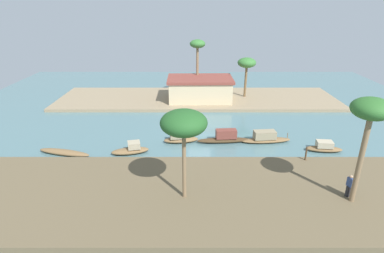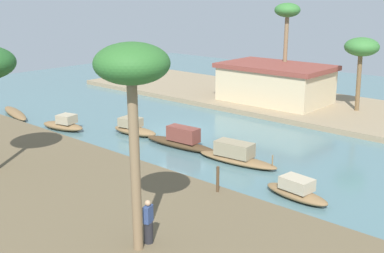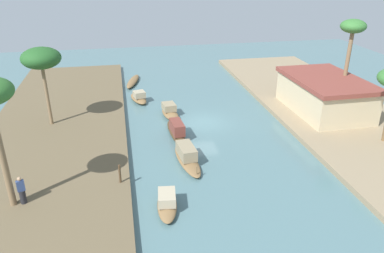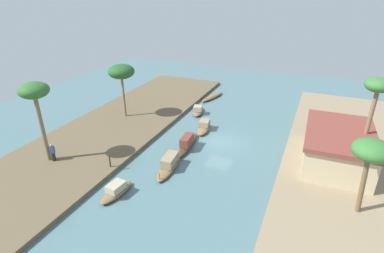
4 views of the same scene
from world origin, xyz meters
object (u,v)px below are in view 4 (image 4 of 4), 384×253
Objects in this scene: person_on_near_bank at (53,153)px; riverside_building at (338,147)px; palm_tree_left_far at (34,94)px; sampan_near_left_bank at (187,143)px; mooring_post at (110,161)px; sampan_foreground at (116,191)px; sampan_midstream at (198,110)px; sampan_with_tall_canopy at (212,97)px; sampan_open_hull at (204,127)px; palm_tree_right_short at (372,152)px; palm_tree_right_tall at (377,91)px; sampan_downstream_large at (169,164)px; palm_tree_left_near at (121,72)px.

riverside_building reaches higher than person_on_near_bank.
riverside_building is (-9.72, 23.81, -4.73)m from palm_tree_left_far.
sampan_near_left_bank is 7.87m from mooring_post.
sampan_midstream is at bearing -172.35° from sampan_foreground.
palm_tree_left_far reaches higher than person_on_near_bank.
sampan_midstream reaches higher than sampan_with_tall_canopy.
sampan_near_left_bank is (4.38, -0.06, 0.08)m from sampan_open_hull.
sampan_with_tall_canopy is at bearing -129.26° from riverside_building.
sampan_foreground is 0.62× the size of palm_tree_right_short.
palm_tree_right_tall is at bearing 111.37° from palm_tree_left_far.
sampan_midstream is 2.96× the size of mooring_post.
palm_tree_right_short is (4.33, 14.87, 4.59)m from sampan_near_left_bank.
sampan_open_hull is at bearing 174.78° from sampan_near_left_bank.
sampan_open_hull is 0.71× the size of sampan_downstream_large.
palm_tree_right_short is (0.25, 14.80, 4.64)m from sampan_downstream_large.
palm_tree_right_short is (8.04, 24.72, -0.71)m from palm_tree_left_near.
palm_tree_left_far reaches higher than sampan_with_tall_canopy.
sampan_midstream is 17.95m from person_on_near_bank.
person_on_near_bank reaches higher than sampan_midstream.
sampan_midstream is 19.26m from palm_tree_left_far.
person_on_near_bank is at bearing -3.37° from sampan_with_tall_canopy.
palm_tree_left_near is at bearing -133.84° from sampan_downstream_large.
riverside_building reaches higher than sampan_midstream.
palm_tree_right_short is (-2.13, 19.33, 4.09)m from mooring_post.
palm_tree_right_tall is 1.43× the size of palm_tree_right_short.
mooring_post is (6.46, -4.46, 0.50)m from sampan_near_left_bank.
riverside_building is at bearing -176.78° from person_on_near_bank.
palm_tree_right_short is (-3.29, 25.21, -1.59)m from palm_tree_left_far.
sampan_near_left_bank is 4.41× the size of mooring_post.
sampan_near_left_bank is (8.77, 2.40, 0.11)m from sampan_midstream.
sampan_open_hull is 0.40× the size of riverside_building.
palm_tree_right_short reaches higher than mooring_post.
sampan_with_tall_canopy is at bearing -172.07° from sampan_foreground.
sampan_foreground is at bearing -16.23° from sampan_open_hull.
palm_tree_left_near is at bearing -94.99° from riverside_building.
sampan_midstream is 0.57× the size of palm_tree_left_near.
riverside_building is at bearing 109.04° from sampan_downstream_large.
sampan_near_left_bank is at bearing 174.03° from sampan_foreground.
mooring_post is at bearing -67.97° from sampan_downstream_large.
mooring_post is at bearing -65.82° from palm_tree_right_tall.
riverside_building reaches higher than sampan_near_left_bank.
palm_tree_left_far reaches higher than sampan_foreground.
riverside_building reaches higher than sampan_with_tall_canopy.
sampan_foreground is at bearing 43.78° from mooring_post.
sampan_open_hull is 0.67× the size of sampan_near_left_bank.
sampan_near_left_bank is at bearing 2.09° from sampan_midstream.
palm_tree_right_tall reaches higher than palm_tree_left_near.
sampan_foreground is 15.96m from palm_tree_left_near.
sampan_with_tall_canopy is at bearing -127.01° from person_on_near_bank.
sampan_downstream_large is at bearing -2.33° from sampan_midstream.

